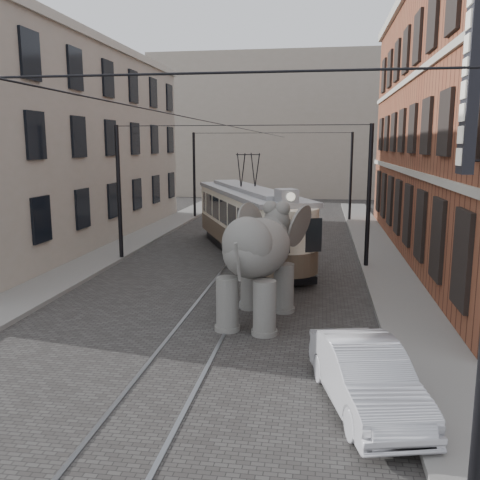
# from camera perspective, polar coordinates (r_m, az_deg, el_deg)

# --- Properties ---
(ground) EXTENTS (120.00, 120.00, 0.00)m
(ground) POSITION_cam_1_polar(r_m,az_deg,el_deg) (17.22, -2.50, -7.09)
(ground) COLOR #3C3A37
(tram_rails) EXTENTS (1.54, 80.00, 0.02)m
(tram_rails) POSITION_cam_1_polar(r_m,az_deg,el_deg) (17.22, -2.50, -7.06)
(tram_rails) COLOR slate
(tram_rails) RESTS_ON ground
(sidewalk_right) EXTENTS (2.00, 60.00, 0.15)m
(sidewalk_right) POSITION_cam_1_polar(r_m,az_deg,el_deg) (17.11, 17.79, -7.44)
(sidewalk_right) COLOR slate
(sidewalk_right) RESTS_ON ground
(sidewalk_left) EXTENTS (2.00, 60.00, 0.15)m
(sidewalk_left) POSITION_cam_1_polar(r_m,az_deg,el_deg) (19.50, -21.68, -5.52)
(sidewalk_left) COLOR slate
(sidewalk_left) RESTS_ON ground
(stucco_building) EXTENTS (7.00, 24.00, 10.00)m
(stucco_building) POSITION_cam_1_polar(r_m,az_deg,el_deg) (29.75, -20.10, 9.40)
(stucco_building) COLOR gray
(stucco_building) RESTS_ON ground
(distant_block) EXTENTS (28.00, 10.00, 14.00)m
(distant_block) POSITION_cam_1_polar(r_m,az_deg,el_deg) (56.24, 5.61, 12.13)
(distant_block) COLOR gray
(distant_block) RESTS_ON ground
(catenary) EXTENTS (11.00, 30.20, 6.00)m
(catenary) POSITION_cam_1_polar(r_m,az_deg,el_deg) (21.50, -0.48, 4.57)
(catenary) COLOR black
(catenary) RESTS_ON ground
(tram) EXTENTS (6.99, 12.00, 4.76)m
(tram) POSITION_cam_1_polar(r_m,az_deg,el_deg) (24.37, 0.88, 3.77)
(tram) COLOR beige
(tram) RESTS_ON ground
(elephant) EXTENTS (3.96, 5.98, 3.39)m
(elephant) POSITION_cam_1_polar(r_m,az_deg,el_deg) (15.35, 1.88, -2.69)
(elephant) COLOR #5F5D58
(elephant) RESTS_ON ground
(parked_car) EXTENTS (2.35, 4.23, 1.32)m
(parked_car) POSITION_cam_1_polar(r_m,az_deg,el_deg) (10.93, 13.53, -14.20)
(parked_car) COLOR silver
(parked_car) RESTS_ON ground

